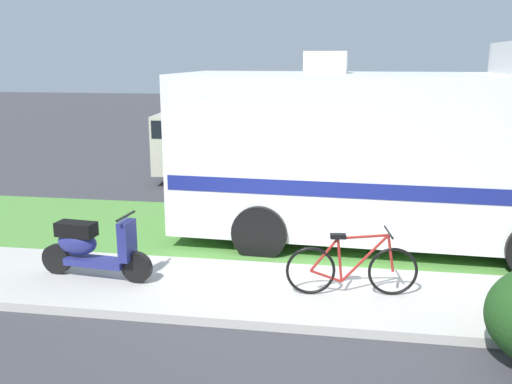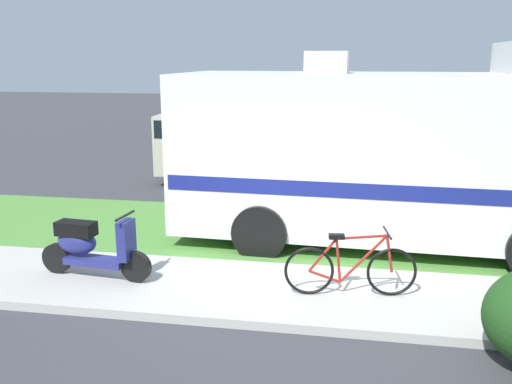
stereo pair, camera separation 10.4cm
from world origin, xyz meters
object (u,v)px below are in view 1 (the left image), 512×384
Objects in this scene: scooter at (91,247)px; pickup_truck_near at (232,145)px; motorhome_rv at (393,152)px; bicycle at (352,268)px.

pickup_truck_near reaches higher than scooter.
bicycle is (-0.65, -2.61, -1.14)m from motorhome_rv.
motorhome_rv is at bearing 75.99° from bicycle.
motorhome_rv reaches higher than pickup_truck_near.
bicycle is 0.34× the size of pickup_truck_near.
scooter is at bearing -94.63° from pickup_truck_near.
motorhome_rv is 5.94m from pickup_truck_near.
motorhome_rv is 4.15× the size of bicycle.
scooter is (-4.30, -2.59, -1.05)m from motorhome_rv.
motorhome_rv is 5.12m from scooter.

